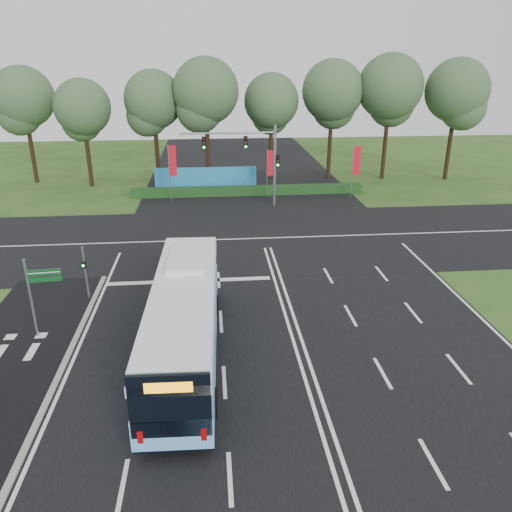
{
  "coord_description": "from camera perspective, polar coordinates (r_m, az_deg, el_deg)",
  "views": [
    {
      "loc": [
        -3.59,
        -21.92,
        12.31
      ],
      "look_at": [
        -1.35,
        2.0,
        2.69
      ],
      "focal_mm": 35.0,
      "sensor_mm": 36.0,
      "label": 1
    }
  ],
  "objects": [
    {
      "name": "traffic_light_gantry",
      "position": [
        43.27,
        -0.23,
        11.64
      ],
      "size": [
        8.41,
        0.28,
        7.0
      ],
      "color": "gray",
      "rests_on": "ground"
    },
    {
      "name": "banner_flag_left",
      "position": [
        45.94,
        -9.61,
        10.25
      ],
      "size": [
        0.71,
        0.35,
        5.15
      ],
      "rotation": [
        0.0,
        0.0,
        0.42
      ],
      "color": "gray",
      "rests_on": "ground"
    },
    {
      "name": "kerb_strip",
      "position": [
        23.46,
        -20.99,
        -11.29
      ],
      "size": [
        0.25,
        18.0,
        0.12
      ],
      "primitive_type": "cube",
      "color": "gray",
      "rests_on": "ground"
    },
    {
      "name": "road_cross",
      "position": [
        36.25,
        0.66,
        2.01
      ],
      "size": [
        120.0,
        14.0,
        0.05
      ],
      "primitive_type": "cube",
      "color": "black",
      "rests_on": "ground"
    },
    {
      "name": "hedge",
      "position": [
        48.06,
        -0.9,
        7.47
      ],
      "size": [
        22.0,
        1.2,
        0.8
      ],
      "primitive_type": "cube",
      "color": "#143814",
      "rests_on": "ground"
    },
    {
      "name": "ground",
      "position": [
        25.39,
        3.49,
        -7.22
      ],
      "size": [
        120.0,
        120.0,
        0.0
      ],
      "primitive_type": "plane",
      "color": "#2C4E1A",
      "rests_on": "ground"
    },
    {
      "name": "banner_flag_mid",
      "position": [
        46.89,
        1.54,
        10.24
      ],
      "size": [
        0.62,
        0.28,
        4.44
      ],
      "rotation": [
        0.0,
        0.0,
        0.38
      ],
      "color": "gray",
      "rests_on": "ground"
    },
    {
      "name": "bike_path",
      "position": [
        24.25,
        -26.55,
        -11.19
      ],
      "size": [
        5.0,
        18.0,
        0.06
      ],
      "primitive_type": "cube",
      "color": "black",
      "rests_on": "ground"
    },
    {
      "name": "eucalyptus_row",
      "position": [
        52.61,
        0.32,
        17.98
      ],
      "size": [
        49.76,
        8.76,
        12.79
      ],
      "color": "black",
      "rests_on": "ground"
    },
    {
      "name": "banner_flag_right",
      "position": [
        47.31,
        11.31,
        10.28
      ],
      "size": [
        0.72,
        0.08,
        4.9
      ],
      "rotation": [
        0.0,
        0.0,
        -0.0
      ],
      "color": "gray",
      "rests_on": "ground"
    },
    {
      "name": "blue_hoarding",
      "position": [
        50.19,
        -5.75,
        8.81
      ],
      "size": [
        10.0,
        0.3,
        2.2
      ],
      "primitive_type": "cube",
      "color": "#2285BA",
      "rests_on": "ground"
    },
    {
      "name": "pedestrian_signal",
      "position": [
        28.19,
        -18.94,
        -1.66
      ],
      "size": [
        0.26,
        0.4,
        3.01
      ],
      "rotation": [
        0.0,
        0.0,
        0.13
      ],
      "color": "gray",
      "rests_on": "ground"
    },
    {
      "name": "city_bus",
      "position": [
        21.79,
        -8.15,
        -7.15
      ],
      "size": [
        3.04,
        12.76,
        3.64
      ],
      "rotation": [
        0.0,
        0.0,
        -0.03
      ],
      "color": "#6EB9FF",
      "rests_on": "ground"
    },
    {
      "name": "street_sign",
      "position": [
        24.81,
        -23.74,
        -3.43
      ],
      "size": [
        1.55,
        0.21,
        3.97
      ],
      "rotation": [
        0.0,
        0.0,
        0.08
      ],
      "color": "gray",
      "rests_on": "ground"
    },
    {
      "name": "road_main",
      "position": [
        25.39,
        3.49,
        -7.18
      ],
      "size": [
        20.0,
        120.0,
        0.04
      ],
      "primitive_type": "cube",
      "color": "black",
      "rests_on": "ground"
    }
  ]
}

